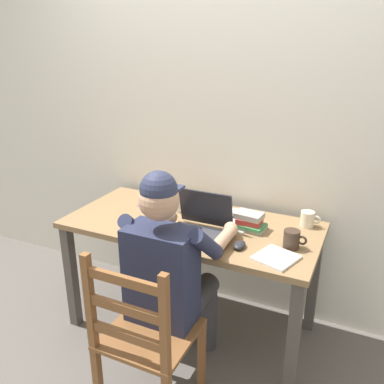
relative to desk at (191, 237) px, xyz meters
The scene contains 15 objects.
ground_plane 0.66m from the desk, ahead, with size 8.00×8.00×0.00m, color #56514C.
back_wall 0.78m from the desk, 90.00° to the left, with size 6.00×0.04×2.60m.
desk is the anchor object (origin of this frame).
seated_person 0.44m from the desk, 78.29° to the right, with size 0.50×0.60×1.25m.
wooden_chair 0.75m from the desk, 82.83° to the right, with size 0.42×0.42×0.94m.
laptop 0.21m from the desk, 46.07° to the right, with size 0.33×0.28×0.23m.
computer_mouse 0.43m from the desk, 26.31° to the right, with size 0.06×0.10×0.03m, color #232328.
coffee_mug_white 0.71m from the desk, 20.79° to the left, with size 0.12×0.08×0.09m.
coffee_mug_dark 0.64m from the desk, ahead, with size 0.12×0.09×0.10m.
coffee_mug_spare 0.25m from the desk, 138.32° to the left, with size 0.11×0.08×0.09m.
book_stack_main 0.38m from the desk, ahead, with size 0.20×0.14×0.10m.
paper_pile_near_laptop 0.62m from the desk, 20.57° to the right, with size 0.19×0.19×0.01m, color white.
paper_pile_back_corner 0.27m from the desk, 18.80° to the left, with size 0.23×0.16×0.01m, color silver.
paper_pile_side 0.34m from the desk, 45.64° to the left, with size 0.19×0.15×0.01m, color silver.
landscape_photo_print 0.41m from the desk, 161.87° to the left, with size 0.13×0.09×0.00m, color #7A4293.
Camera 1 is at (0.95, -2.02, 1.78)m, focal length 37.77 mm.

